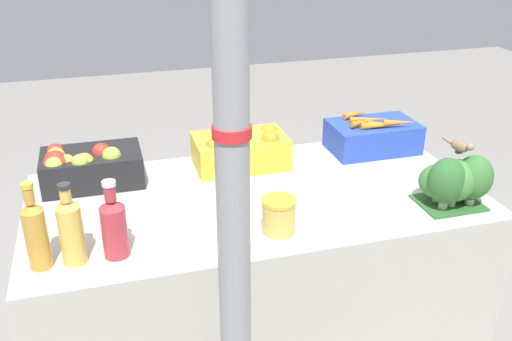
% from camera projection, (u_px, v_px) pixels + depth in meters
% --- Properties ---
extents(market_table, '(1.66, 0.84, 0.86)m').
position_uv_depth(market_table, '(256.00, 288.00, 2.31)').
color(market_table, '#B7B2A8').
rests_on(market_table, ground_plane).
extents(support_pole, '(0.10, 0.10, 2.49)m').
position_uv_depth(support_pole, '(233.00, 171.00, 1.40)').
color(support_pole, gray).
rests_on(support_pole, ground_plane).
extents(apple_crate, '(0.37, 0.23, 0.16)m').
position_uv_depth(apple_crate, '(87.00, 166.00, 2.17)').
color(apple_crate, black).
rests_on(apple_crate, market_table).
extents(orange_crate, '(0.37, 0.23, 0.16)m').
position_uv_depth(orange_crate, '(241.00, 149.00, 2.33)').
color(orange_crate, gold).
rests_on(orange_crate, market_table).
extents(carrot_crate, '(0.37, 0.24, 0.16)m').
position_uv_depth(carrot_crate, '(373.00, 136.00, 2.48)').
color(carrot_crate, '#2847B7').
rests_on(carrot_crate, market_table).
extents(broccoli_pile, '(0.24, 0.19, 0.20)m').
position_uv_depth(broccoli_pile, '(455.00, 181.00, 2.01)').
color(broccoli_pile, '#2D602D').
rests_on(broccoli_pile, market_table).
extents(juice_bottle_amber, '(0.07, 0.07, 0.28)m').
position_uv_depth(juice_bottle_amber, '(36.00, 233.00, 1.66)').
color(juice_bottle_amber, gold).
rests_on(juice_bottle_amber, market_table).
extents(juice_bottle_golden, '(0.07, 0.07, 0.26)m').
position_uv_depth(juice_bottle_golden, '(71.00, 230.00, 1.68)').
color(juice_bottle_golden, gold).
rests_on(juice_bottle_golden, market_table).
extents(juice_bottle_ruby, '(0.08, 0.08, 0.25)m').
position_uv_depth(juice_bottle_ruby, '(114.00, 226.00, 1.72)').
color(juice_bottle_ruby, '#B2333D').
rests_on(juice_bottle_ruby, market_table).
extents(pickle_jar, '(0.11, 0.11, 0.12)m').
position_uv_depth(pickle_jar, '(278.00, 216.00, 1.86)').
color(pickle_jar, '#DBBC56').
rests_on(pickle_jar, market_table).
extents(sparrow_bird, '(0.05, 0.13, 0.05)m').
position_uv_depth(sparrow_bird, '(461.00, 146.00, 1.97)').
color(sparrow_bird, '#4C3D2D').
rests_on(sparrow_bird, broccoli_pile).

